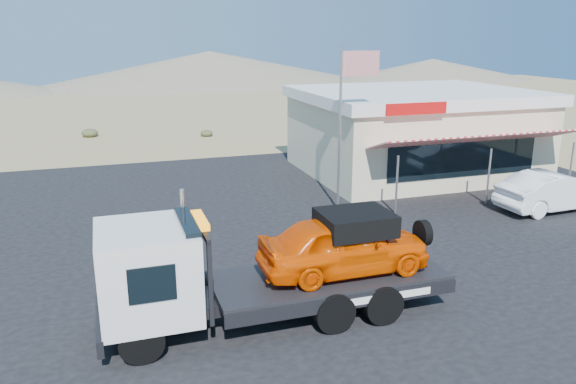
% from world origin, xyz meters
% --- Properties ---
extents(ground, '(120.00, 120.00, 0.00)m').
position_xyz_m(ground, '(0.00, 0.00, 0.00)').
color(ground, '#988256').
rests_on(ground, ground).
extents(asphalt_lot, '(32.00, 24.00, 0.02)m').
position_xyz_m(asphalt_lot, '(2.00, 3.00, 0.01)').
color(asphalt_lot, black).
rests_on(asphalt_lot, ground).
extents(tow_truck, '(7.99, 2.37, 2.67)m').
position_xyz_m(tow_truck, '(-0.18, -2.81, 1.44)').
color(tow_truck, black).
rests_on(tow_truck, asphalt_lot).
extents(white_sedan, '(4.53, 1.76, 1.47)m').
position_xyz_m(white_sedan, '(12.37, 1.87, 0.75)').
color(white_sedan, white).
rests_on(white_sedan, asphalt_lot).
extents(jerky_store, '(10.40, 9.97, 3.90)m').
position_xyz_m(jerky_store, '(10.50, 8.97, 1.99)').
color(jerky_store, beige).
rests_on(jerky_store, asphalt_lot).
extents(flagpole, '(1.55, 0.10, 6.00)m').
position_xyz_m(flagpole, '(4.93, 4.50, 3.76)').
color(flagpole, '#99999E').
rests_on(flagpole, asphalt_lot).
extents(distant_hills, '(126.00, 48.00, 4.20)m').
position_xyz_m(distant_hills, '(-9.77, 55.14, 1.89)').
color(distant_hills, '#726B59').
rests_on(distant_hills, ground).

